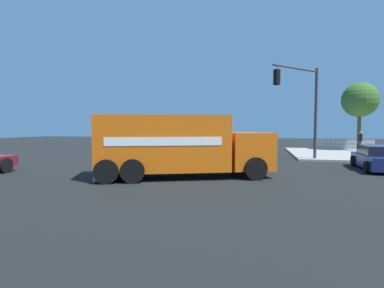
{
  "coord_description": "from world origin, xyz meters",
  "views": [
    {
      "loc": [
        -4.29,
        13.69,
        2.29
      ],
      "look_at": [
        -1.29,
        1.25,
        1.55
      ],
      "focal_mm": 26.78,
      "sensor_mm": 36.0,
      "label": 1
    }
  ],
  "objects": [
    {
      "name": "picket_fence_run",
      "position": [
        -12.49,
        -17.91,
        0.62
      ],
      "size": [
        5.5,
        0.05,
        0.95
      ],
      "color": "silver",
      "rests_on": "sidewalk_corner_near"
    },
    {
      "name": "shade_tree_near",
      "position": [
        -13.32,
        -16.3,
        4.85
      ],
      "size": [
        3.23,
        3.23,
        6.36
      ],
      "color": "brown",
      "rests_on": "sidewalk_corner_near"
    },
    {
      "name": "delivery_truck",
      "position": [
        -0.62,
        1.05,
        1.48
      ],
      "size": [
        8.22,
        5.23,
        2.83
      ],
      "color": "orange",
      "rests_on": "ground"
    },
    {
      "name": "ground_plane",
      "position": [
        0.0,
        0.0,
        0.0
      ],
      "size": [
        100.0,
        100.0,
        0.0
      ],
      "primitive_type": "plane",
      "color": "black"
    },
    {
      "name": "pedestrian_crossing",
      "position": [
        -13.14,
        -15.22,
        1.17
      ],
      "size": [
        0.24,
        0.53,
        1.79
      ],
      "color": "navy",
      "rests_on": "sidewalk_corner_near"
    },
    {
      "name": "sedan_navy",
      "position": [
        -10.49,
        -3.56,
        0.63
      ],
      "size": [
        2.26,
        4.41,
        1.31
      ],
      "color": "navy",
      "rests_on": "ground"
    },
    {
      "name": "traffic_light_primary",
      "position": [
        -7.03,
        -6.7,
        4.23
      ],
      "size": [
        3.17,
        3.2,
        6.22
      ],
      "color": "#38383D",
      "rests_on": "sidewalk_corner_near"
    },
    {
      "name": "sidewalk_corner_near",
      "position": [
        -12.49,
        -12.49,
        0.07
      ],
      "size": [
        11.33,
        11.33,
        0.14
      ],
      "primitive_type": "cube",
      "color": "#9E998E",
      "rests_on": "ground"
    }
  ]
}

